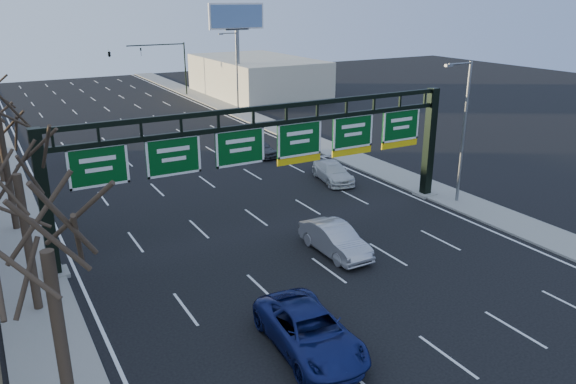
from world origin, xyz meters
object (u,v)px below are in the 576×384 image
sign_gantry (273,151)px  car_white_wagon (333,172)px  car_silver_sedan (335,239)px  car_blue_suv (310,331)px

sign_gantry → car_white_wagon: bearing=35.8°
sign_gantry → car_silver_sedan: bearing=-75.2°
sign_gantry → car_silver_sedan: sign_gantry is taller
car_blue_suv → car_silver_sedan: bearing=53.6°
car_blue_suv → car_white_wagon: size_ratio=1.22×
car_blue_suv → car_white_wagon: (12.27, 16.78, -0.11)m
sign_gantry → car_blue_suv: (-4.39, -11.09, -3.84)m
car_blue_suv → car_white_wagon: bearing=57.8°
car_white_wagon → car_silver_sedan: bearing=-112.0°
car_blue_suv → car_silver_sedan: (5.58, 6.57, -0.01)m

